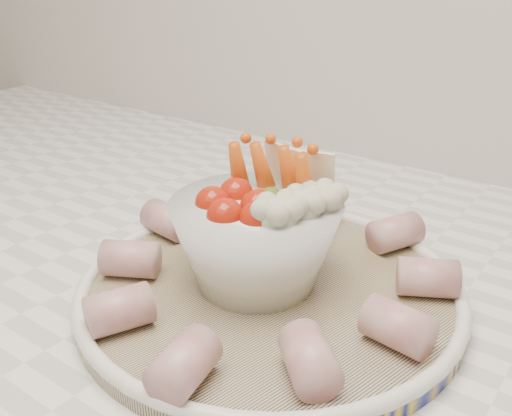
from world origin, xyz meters
The scene contains 3 objects.
serving_platter centered at (-0.08, 1.36, 0.93)m, with size 0.38×0.38×0.02m.
veggie_bowl centered at (-0.09, 1.36, 0.98)m, with size 0.14×0.14×0.12m.
cured_meat_rolls centered at (-0.08, 1.36, 0.95)m, with size 0.30×0.31×0.03m.
Camera 1 is at (0.16, 1.03, 1.19)m, focal length 40.00 mm.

